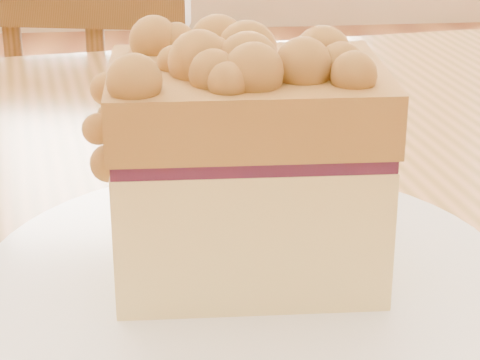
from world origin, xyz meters
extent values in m
cube|color=brown|center=(0.09, 0.96, 0.40)|extent=(0.44, 0.44, 0.04)
cylinder|color=brown|center=(-0.03, 1.14, 0.18)|extent=(0.03, 0.03, 0.38)
cylinder|color=brown|center=(0.21, 0.77, 0.61)|extent=(0.03, 0.03, 0.41)
cylinder|color=brown|center=(0.14, 0.78, 0.60)|extent=(0.02, 0.02, 0.36)
cylinder|color=brown|center=(0.06, 0.80, 0.60)|extent=(0.02, 0.02, 0.36)
cylinder|color=white|center=(0.23, 0.28, 0.76)|extent=(0.24, 0.24, 0.02)
cylinder|color=white|center=(0.23, 0.28, 0.75)|extent=(0.16, 0.16, 0.01)
cube|color=#FFDF90|center=(0.23, 0.28, 0.80)|extent=(0.11, 0.09, 0.06)
cube|color=#42132B|center=(0.23, 0.28, 0.83)|extent=(0.11, 0.09, 0.01)
cube|color=#9F6932|center=(0.23, 0.28, 0.85)|extent=(0.12, 0.09, 0.03)
sphere|color=#9F6932|center=(0.21, 0.25, 0.86)|extent=(0.02, 0.02, 0.02)
sphere|color=#9F6932|center=(0.24, 0.25, 0.86)|extent=(0.01, 0.01, 0.01)
sphere|color=#9F6932|center=(0.20, 0.28, 0.87)|extent=(0.02, 0.02, 0.02)
sphere|color=#9F6932|center=(0.19, 0.28, 0.87)|extent=(0.02, 0.02, 0.02)
sphere|color=#9F6932|center=(0.27, 0.26, 0.87)|extent=(0.03, 0.03, 0.03)
sphere|color=#9F6932|center=(0.21, 0.25, 0.87)|extent=(0.03, 0.03, 0.03)
sphere|color=#9F6932|center=(0.19, 0.31, 0.87)|extent=(0.02, 0.02, 0.02)
sphere|color=#9F6932|center=(0.25, 0.25, 0.86)|extent=(0.01, 0.01, 0.01)
sphere|color=#9F6932|center=(0.22, 0.25, 0.87)|extent=(0.02, 0.02, 0.02)
sphere|color=#9F6932|center=(0.19, 0.25, 0.87)|extent=(0.02, 0.02, 0.02)
sphere|color=#9F6932|center=(0.21, 0.25, 0.87)|extent=(0.03, 0.03, 0.03)
sphere|color=#9F6932|center=(0.27, 0.31, 0.86)|extent=(0.02, 0.02, 0.02)
sphere|color=#9F6932|center=(0.27, 0.26, 0.87)|extent=(0.03, 0.03, 0.03)
sphere|color=#9F6932|center=(0.24, 0.26, 0.86)|extent=(0.01, 0.01, 0.01)
sphere|color=#9F6932|center=(0.19, 0.31, 0.87)|extent=(0.02, 0.02, 0.02)
sphere|color=#9F6932|center=(0.26, 0.30, 0.87)|extent=(0.02, 0.02, 0.02)
sphere|color=#9F6932|center=(0.20, 0.30, 0.86)|extent=(0.02, 0.02, 0.02)
sphere|color=#9F6932|center=(0.22, 0.30, 0.87)|extent=(0.02, 0.02, 0.02)
sphere|color=#9F6932|center=(0.26, 0.30, 0.86)|extent=(0.01, 0.01, 0.01)
sphere|color=#9F6932|center=(0.19, 0.31, 0.87)|extent=(0.02, 0.02, 0.02)
sphere|color=#9F6932|center=(0.16, 0.29, 0.83)|extent=(0.01, 0.01, 0.01)
sphere|color=#9F6932|center=(0.17, 0.30, 0.85)|extent=(0.01, 0.01, 0.01)
sphere|color=#9F6932|center=(0.17, 0.28, 0.86)|extent=(0.01, 0.01, 0.01)
sphere|color=#9F6932|center=(0.16, 0.26, 0.85)|extent=(0.02, 0.02, 0.02)
camera|label=1|loc=(0.19, -0.09, 0.97)|focal=70.00mm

